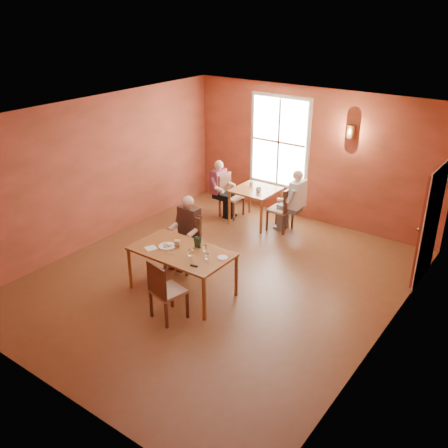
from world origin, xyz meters
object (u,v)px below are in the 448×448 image
Objects in this scene: diner_main at (183,238)px; second_table at (255,206)px; chair_empty at (168,290)px; chair_diner_maroon at (232,196)px; diner_white at (282,201)px; chair_diner_white at (280,208)px; diner_maroon at (231,190)px; chair_diner_main at (184,244)px; main_table at (182,271)px.

diner_main reaches higher than second_table.
chair_empty reaches higher than chair_diner_maroon.
diner_white reaches higher than diner_main.
diner_maroon is (-1.33, 0.00, 0.13)m from chair_diner_white.
chair_empty is 4.05m from second_table.
chair_diner_main is at bearing 133.46° from chair_empty.
second_table is 0.66m from chair_diner_maroon.
chair_diner_maroon is (-1.33, 0.00, -0.18)m from diner_white.
chair_diner_white is (0.65, 0.00, 0.10)m from second_table.
diner_maroon is (-1.58, 3.94, 0.13)m from chair_empty.
diner_main is at bearing 90.00° from chair_diner_main.
main_table is 3.28m from second_table.
chair_diner_white is at bearing -102.56° from chair_diner_main.
chair_diner_main is 2.69m from diner_maroon.
second_table is 0.67× the size of diner_white.
chair_empty is 3.95m from diner_white.
main_table is 1.68× the size of chair_diner_main.
chair_empty is at bearing -65.67° from main_table.
main_table is 0.84m from diner_main.
diner_white is (-0.22, 3.94, 0.17)m from chair_empty.
chair_diner_maroon is (-1.30, 0.00, -0.01)m from chair_diner_white.
diner_white is at bearing 0.00° from second_table.
chair_diner_white reaches higher than second_table.
diner_white is (0.10, 3.23, 0.28)m from main_table.
chair_diner_white is (0.07, 3.23, 0.10)m from main_table.
second_table is 0.91× the size of chair_diner_maroon.
diner_maroon is (-0.76, 2.58, 0.13)m from chair_diner_main.
diner_maroon reaches higher than chair_diner_white.
diner_maroon reaches higher than chair_diner_main.
diner_main is at bearing 134.02° from chair_empty.
main_table is 1.71× the size of chair_diner_maroon.
chair_diner_white is (0.57, 2.58, -0.00)m from chair_diner_main.
chair_diner_maroon is at bearing 90.00° from diner_white.
chair_empty reaches higher than chair_diner_main.
second_table is at bearing 90.00° from chair_diner_white.
diner_maroon is (-0.03, 0.00, 0.14)m from chair_diner_maroon.
chair_diner_white is at bearing -102.42° from diner_main.
chair_empty reaches higher than main_table.
chair_diner_white is 1.30m from chair_diner_maroon.
diner_main is 0.97× the size of diner_white.
chair_empty reaches higher than chair_diner_white.
diner_main is at bearing 16.15° from diner_maroon.
diner_white is (0.60, 2.58, 0.17)m from chair_diner_main.
second_table is 0.66m from chair_diner_white.
chair_empty is at bearing 121.66° from diner_main.
chair_diner_maroon is at bearing 90.00° from diner_maroon.
chair_diner_maroon reaches higher than main_table.
second_table is 0.72× the size of diner_maroon.
chair_diner_white is 0.18m from diner_white.
diner_main is 1.29× the size of chair_empty.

